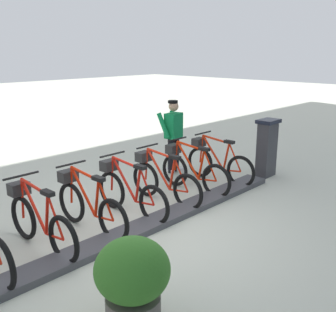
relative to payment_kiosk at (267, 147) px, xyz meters
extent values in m
plane|color=beige|center=(-0.05, 3.76, -0.67)|extent=(60.00, 60.00, 0.00)
cube|color=#47474C|center=(-0.05, 3.76, -0.62)|extent=(0.44, 6.62, 0.10)
cube|color=#38383D|center=(0.00, 0.00, -0.07)|extent=(0.28, 0.44, 1.20)
cube|color=#194C8C|center=(0.15, 0.00, 0.28)|extent=(0.03, 0.30, 0.40)
cube|color=black|center=(0.00, 0.00, 0.57)|extent=(0.36, 0.52, 0.08)
torus|color=black|center=(-0.03, 1.05, -0.33)|extent=(0.67, 0.08, 0.67)
torus|color=black|center=(1.02, 1.06, -0.33)|extent=(0.67, 0.08, 0.67)
cylinder|color=red|center=(0.68, 1.06, -0.05)|extent=(0.60, 0.05, 0.70)
cylinder|color=red|center=(0.34, 1.05, -0.09)|extent=(0.16, 0.05, 0.61)
cylinder|color=red|center=(0.62, 1.06, 0.25)|extent=(0.69, 0.05, 0.11)
cylinder|color=red|center=(0.18, 1.05, -0.36)|extent=(0.43, 0.04, 0.09)
cylinder|color=red|center=(0.12, 1.05, -0.06)|extent=(0.33, 0.04, 0.56)
cylinder|color=red|center=(0.99, 1.06, -0.02)|extent=(0.10, 0.04, 0.62)
cube|color=black|center=(0.28, 1.05, 0.24)|extent=(0.22, 0.10, 0.06)
cylinder|color=black|center=(0.96, 1.06, 0.33)|extent=(0.04, 0.54, 0.03)
cube|color=#2D2D2D|center=(1.07, 1.06, 0.11)|extent=(0.20, 0.28, 0.18)
torus|color=black|center=(-0.03, 1.88, -0.33)|extent=(0.67, 0.08, 0.67)
torus|color=black|center=(1.02, 1.89, -0.33)|extent=(0.67, 0.08, 0.67)
cylinder|color=red|center=(0.68, 1.89, -0.05)|extent=(0.60, 0.05, 0.70)
cylinder|color=red|center=(0.34, 1.88, -0.09)|extent=(0.16, 0.05, 0.61)
cylinder|color=red|center=(0.62, 1.89, 0.25)|extent=(0.69, 0.05, 0.11)
cylinder|color=red|center=(0.18, 1.88, -0.36)|extent=(0.43, 0.04, 0.09)
cylinder|color=red|center=(0.12, 1.88, -0.06)|extent=(0.33, 0.04, 0.56)
cylinder|color=red|center=(0.99, 1.89, -0.02)|extent=(0.10, 0.04, 0.62)
cube|color=black|center=(0.28, 1.88, 0.24)|extent=(0.22, 0.10, 0.06)
cylinder|color=black|center=(0.96, 1.89, 0.33)|extent=(0.04, 0.54, 0.03)
cube|color=#2D2D2D|center=(1.07, 1.90, 0.11)|extent=(0.20, 0.28, 0.18)
torus|color=black|center=(-0.03, 2.71, -0.33)|extent=(0.67, 0.08, 0.67)
torus|color=black|center=(1.02, 2.73, -0.33)|extent=(0.67, 0.08, 0.67)
cylinder|color=red|center=(0.68, 2.72, -0.05)|extent=(0.60, 0.05, 0.70)
cylinder|color=red|center=(0.34, 2.72, -0.09)|extent=(0.16, 0.05, 0.61)
cylinder|color=red|center=(0.62, 2.72, 0.25)|extent=(0.69, 0.05, 0.11)
cylinder|color=red|center=(0.18, 2.71, -0.36)|extent=(0.43, 0.04, 0.09)
cylinder|color=red|center=(0.12, 2.71, -0.06)|extent=(0.33, 0.04, 0.56)
cylinder|color=red|center=(0.99, 2.73, -0.02)|extent=(0.10, 0.04, 0.62)
cube|color=black|center=(0.28, 2.71, 0.24)|extent=(0.22, 0.10, 0.06)
cylinder|color=black|center=(0.96, 2.72, 0.33)|extent=(0.04, 0.54, 0.03)
cube|color=#2D2D2D|center=(1.07, 2.73, 0.11)|extent=(0.20, 0.28, 0.18)
torus|color=black|center=(-0.03, 3.54, -0.33)|extent=(0.67, 0.08, 0.67)
torus|color=black|center=(1.02, 3.56, -0.33)|extent=(0.67, 0.08, 0.67)
cylinder|color=red|center=(0.68, 3.55, -0.05)|extent=(0.60, 0.05, 0.70)
cylinder|color=red|center=(0.34, 3.55, -0.09)|extent=(0.16, 0.05, 0.61)
cylinder|color=red|center=(0.62, 3.55, 0.25)|extent=(0.69, 0.05, 0.11)
cylinder|color=red|center=(0.18, 3.54, -0.36)|extent=(0.43, 0.04, 0.09)
cylinder|color=red|center=(0.12, 3.54, -0.06)|extent=(0.33, 0.04, 0.56)
cylinder|color=red|center=(0.99, 3.56, -0.02)|extent=(0.10, 0.04, 0.62)
cube|color=black|center=(0.28, 3.55, 0.24)|extent=(0.22, 0.10, 0.06)
cylinder|color=black|center=(0.96, 3.56, 0.33)|extent=(0.04, 0.54, 0.03)
cube|color=#2D2D2D|center=(1.07, 3.56, 0.11)|extent=(0.20, 0.28, 0.18)
torus|color=black|center=(-0.03, 4.37, -0.33)|extent=(0.67, 0.08, 0.67)
torus|color=black|center=(1.02, 4.39, -0.33)|extent=(0.67, 0.08, 0.67)
cylinder|color=red|center=(0.68, 4.38, -0.05)|extent=(0.60, 0.05, 0.70)
cylinder|color=red|center=(0.34, 4.38, -0.09)|extent=(0.16, 0.05, 0.61)
cylinder|color=red|center=(0.62, 4.38, 0.25)|extent=(0.69, 0.05, 0.11)
cylinder|color=red|center=(0.18, 4.38, -0.36)|extent=(0.43, 0.04, 0.09)
cylinder|color=red|center=(0.12, 4.37, -0.06)|extent=(0.33, 0.04, 0.56)
cylinder|color=red|center=(0.99, 4.39, -0.02)|extent=(0.10, 0.04, 0.62)
cube|color=black|center=(0.28, 4.38, 0.24)|extent=(0.22, 0.10, 0.06)
cylinder|color=black|center=(0.96, 4.39, 0.33)|extent=(0.04, 0.54, 0.03)
cube|color=#2D2D2D|center=(1.07, 4.39, 0.11)|extent=(0.20, 0.28, 0.18)
torus|color=black|center=(-0.03, 5.20, -0.33)|extent=(0.67, 0.08, 0.67)
torus|color=black|center=(1.02, 5.22, -0.33)|extent=(0.67, 0.08, 0.67)
cylinder|color=red|center=(0.68, 5.21, -0.05)|extent=(0.60, 0.05, 0.70)
cylinder|color=red|center=(0.34, 5.21, -0.09)|extent=(0.16, 0.05, 0.61)
cylinder|color=red|center=(0.62, 5.21, 0.25)|extent=(0.69, 0.05, 0.11)
cylinder|color=red|center=(0.18, 5.21, -0.36)|extent=(0.43, 0.04, 0.09)
cylinder|color=red|center=(0.12, 5.21, -0.06)|extent=(0.33, 0.04, 0.56)
cylinder|color=red|center=(0.99, 5.22, -0.02)|extent=(0.10, 0.04, 0.62)
cube|color=black|center=(0.28, 5.21, 0.24)|extent=(0.22, 0.10, 0.06)
cylinder|color=black|center=(0.96, 5.22, 0.33)|extent=(0.04, 0.54, 0.03)
cube|color=#2D2D2D|center=(1.07, 5.22, 0.11)|extent=(0.20, 0.28, 0.18)
torus|color=black|center=(-0.03, 6.04, -0.33)|extent=(0.67, 0.08, 0.67)
cube|color=white|center=(1.71, 1.35, -0.62)|extent=(0.28, 0.15, 0.10)
cube|color=white|center=(1.63, 1.11, -0.62)|extent=(0.28, 0.15, 0.10)
cylinder|color=black|center=(1.65, 1.33, -0.24)|extent=(0.15, 0.15, 0.82)
cylinder|color=black|center=(1.69, 1.14, -0.24)|extent=(0.15, 0.15, 0.82)
cube|color=#128746|center=(1.67, 1.23, 0.43)|extent=(0.33, 0.44, 0.56)
cylinder|color=#128746|center=(1.72, 1.51, 0.46)|extent=(0.35, 0.16, 0.57)
cylinder|color=#128746|center=(1.81, 0.99, 0.46)|extent=(0.35, 0.16, 0.57)
sphere|color=tan|center=(1.67, 1.23, 0.86)|extent=(0.22, 0.22, 0.22)
cylinder|color=black|center=(1.69, 1.24, 0.96)|extent=(0.22, 0.22, 0.06)
cylinder|color=#59544C|center=(-1.63, 5.42, -0.49)|extent=(0.56, 0.56, 0.35)
ellipsoid|color=#337323|center=(-1.63, 5.42, -0.02)|extent=(0.76, 0.76, 0.64)
camera|label=1|loc=(-4.27, 7.70, 2.06)|focal=42.43mm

